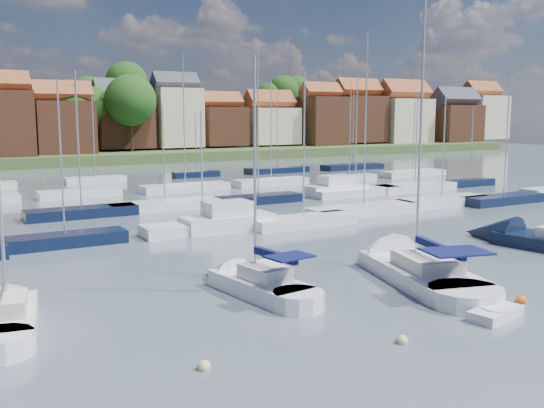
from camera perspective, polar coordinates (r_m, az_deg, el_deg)
ground at (r=66.25m, az=-7.56°, el=0.79°), size 260.00×260.00×0.00m
sailboat_left at (r=30.50m, az=-2.07°, el=-7.51°), size 3.62×9.32×12.47m
sailboat_centre at (r=34.62m, az=12.39°, el=-5.80°), size 6.79×13.65×17.85m
sailboat_navy at (r=44.10m, az=23.54°, el=-3.24°), size 5.39×12.72×17.05m
sailboat_far at (r=28.14m, az=-23.57°, el=-9.67°), size 3.73×8.93×11.63m
tender at (r=28.28m, az=20.29°, el=-9.65°), size 2.88×1.75×0.58m
buoy_a at (r=21.86m, az=-6.41°, el=-15.21°), size 0.47×0.47×0.47m
buoy_b at (r=24.49m, az=12.14°, el=-12.69°), size 0.46×0.46×0.46m
buoy_c at (r=29.12m, az=15.33°, el=-9.35°), size 0.54×0.54×0.54m
buoy_d at (r=31.04m, az=22.38°, el=-8.59°), size 0.50×0.50×0.50m
buoy_e at (r=38.02m, az=13.96°, el=-5.11°), size 0.45×0.45×0.45m
marina_field at (r=62.56m, az=-4.26°, el=0.79°), size 79.62×41.41×15.93m
far_shore_town at (r=155.87m, az=-20.00°, el=6.43°), size 212.46×90.00×22.27m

